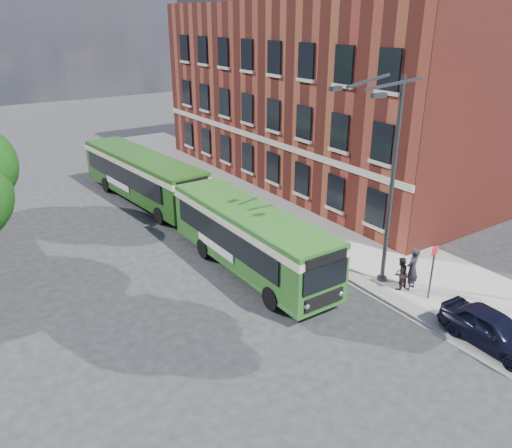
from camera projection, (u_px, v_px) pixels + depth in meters
ground at (261, 297)px, 21.23m from camera, size 120.00×120.00×0.00m
pavement at (281, 208)px, 30.94m from camera, size 6.00×48.00×0.15m
kerb_line at (239, 219)px, 29.39m from camera, size 0.12×48.00×0.01m
brick_office at (329, 80)px, 34.97m from camera, size 12.10×26.00×14.20m
street_lamp at (386, 182)px, 20.36m from camera, size 2.96×2.38×9.00m
bus_stop_sign at (432, 269)px, 20.33m from camera, size 0.35×0.08×2.52m
bus_front at (250, 234)px, 22.83m from camera, size 2.64×10.53×3.02m
bus_rear at (142, 173)px, 31.72m from camera, size 3.64×12.28×3.02m
parked_car at (492, 329)px, 17.65m from camera, size 1.77×3.93×1.31m
pedestrian_a at (412, 269)px, 21.22m from camera, size 0.78×0.59×1.91m
pedestrian_b at (400, 273)px, 21.32m from camera, size 0.75×0.60×1.47m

